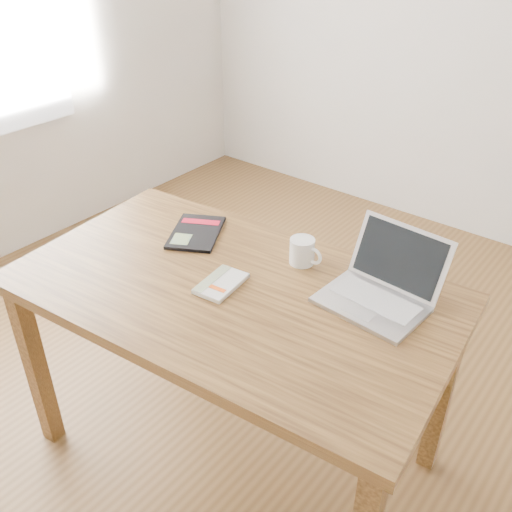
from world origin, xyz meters
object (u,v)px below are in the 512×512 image
Objects in this scene: white_guidebook at (221,283)px; desk at (232,309)px; black_guidebook at (196,232)px; coffee_mug at (303,251)px; laptop at (381,287)px.

desk is at bearing 24.36° from white_guidebook.
white_guidebook is at bearing -154.55° from desk.
white_guidebook is at bearing -61.93° from black_guidebook.
white_guidebook is (-0.03, -0.02, 0.10)m from desk.
white_guidebook is 0.29m from coffee_mug.
desk is 0.36m from black_guidebook.
white_guidebook is 0.49m from laptop.
laptop reaches higher than black_guidebook.
coffee_mug is at bearing 58.02° from white_guidebook.
laptop is (0.39, 0.23, 0.13)m from desk.
coffee_mug reaches higher than black_guidebook.
desk is 0.47m from laptop.
desk is at bearing -57.18° from black_guidebook.
black_guidebook is at bearing -171.13° from laptop.
laptop reaches higher than coffee_mug.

